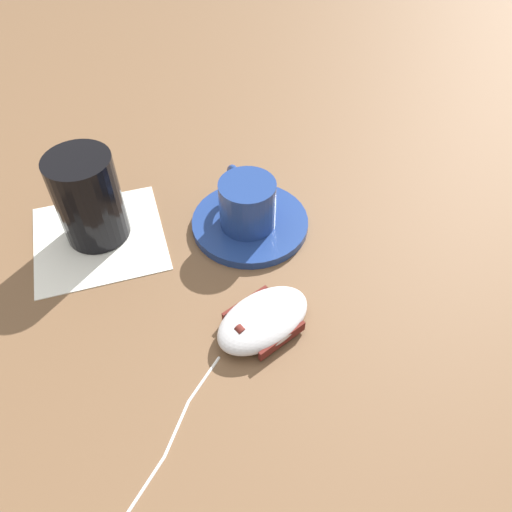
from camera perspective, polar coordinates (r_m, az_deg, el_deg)
The scene contains 7 objects.
ground_plane at distance 0.64m, azimuth -8.57°, elevation -0.18°, with size 3.00×3.00×0.00m, color brown.
saucer at distance 0.67m, azimuth -0.68°, elevation 3.79°, with size 0.15×0.15×0.01m, color navy.
coffee_cup at distance 0.64m, azimuth -1.07°, elevation 6.13°, with size 0.07×0.10×0.06m.
computer_mouse at distance 0.56m, azimuth 0.82°, elevation -7.29°, with size 0.13×0.10×0.03m.
mouse_cable at distance 0.51m, azimuth -13.71°, elevation -23.13°, with size 0.24×0.14×0.00m.
napkin_under_glass at distance 0.69m, azimuth -17.50°, elevation 2.03°, with size 0.17×0.17×0.00m, color silver.
drinking_glass at distance 0.65m, azimuth -18.61°, elevation 6.27°, with size 0.08×0.08×0.12m, color black.
Camera 1 is at (0.09, 0.42, 0.47)m, focal length 35.00 mm.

